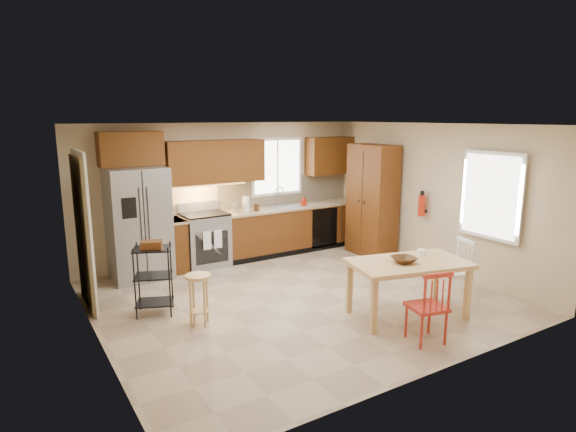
# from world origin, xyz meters

# --- Properties ---
(floor) EXTENTS (5.50, 5.50, 0.00)m
(floor) POSITION_xyz_m (0.00, 0.00, 0.00)
(floor) COLOR tan
(floor) RESTS_ON ground
(ceiling) EXTENTS (5.50, 5.00, 0.02)m
(ceiling) POSITION_xyz_m (0.00, 0.00, 2.50)
(ceiling) COLOR silver
(ceiling) RESTS_ON ground
(wall_back) EXTENTS (5.50, 0.02, 2.50)m
(wall_back) POSITION_xyz_m (0.00, 2.50, 1.25)
(wall_back) COLOR #CCB793
(wall_back) RESTS_ON ground
(wall_front) EXTENTS (5.50, 0.02, 2.50)m
(wall_front) POSITION_xyz_m (0.00, -2.50, 1.25)
(wall_front) COLOR #CCB793
(wall_front) RESTS_ON ground
(wall_left) EXTENTS (0.02, 5.00, 2.50)m
(wall_left) POSITION_xyz_m (-2.75, 0.00, 1.25)
(wall_left) COLOR #CCB793
(wall_left) RESTS_ON ground
(wall_right) EXTENTS (0.02, 5.00, 2.50)m
(wall_right) POSITION_xyz_m (2.75, 0.00, 1.25)
(wall_right) COLOR #CCB793
(wall_right) RESTS_ON ground
(refrigerator) EXTENTS (0.92, 0.75, 1.82)m
(refrigerator) POSITION_xyz_m (-1.70, 2.12, 0.91)
(refrigerator) COLOR gray
(refrigerator) RESTS_ON floor
(range_stove) EXTENTS (0.76, 0.63, 0.92)m
(range_stove) POSITION_xyz_m (-0.55, 2.19, 0.46)
(range_stove) COLOR gray
(range_stove) RESTS_ON floor
(base_cabinet_narrow) EXTENTS (0.30, 0.60, 0.90)m
(base_cabinet_narrow) POSITION_xyz_m (-1.10, 2.20, 0.45)
(base_cabinet_narrow) COLOR #592B10
(base_cabinet_narrow) RESTS_ON floor
(base_cabinet_run) EXTENTS (2.92, 0.60, 0.90)m
(base_cabinet_run) POSITION_xyz_m (1.29, 2.20, 0.45)
(base_cabinet_run) COLOR #592B10
(base_cabinet_run) RESTS_ON floor
(dishwasher) EXTENTS (0.60, 0.02, 0.78)m
(dishwasher) POSITION_xyz_m (1.85, 1.91, 0.45)
(dishwasher) COLOR black
(dishwasher) RESTS_ON floor
(backsplash) EXTENTS (2.92, 0.03, 0.55)m
(backsplash) POSITION_xyz_m (1.29, 2.48, 1.18)
(backsplash) COLOR beige
(backsplash) RESTS_ON wall_back
(upper_over_fridge) EXTENTS (1.00, 0.35, 0.55)m
(upper_over_fridge) POSITION_xyz_m (-1.70, 2.33, 2.10)
(upper_over_fridge) COLOR #5C340F
(upper_over_fridge) RESTS_ON wall_back
(upper_left_block) EXTENTS (1.80, 0.35, 0.75)m
(upper_left_block) POSITION_xyz_m (-0.25, 2.33, 1.83)
(upper_left_block) COLOR #5C340F
(upper_left_block) RESTS_ON wall_back
(upper_right_block) EXTENTS (1.00, 0.35, 0.75)m
(upper_right_block) POSITION_xyz_m (2.25, 2.33, 1.83)
(upper_right_block) COLOR #5C340F
(upper_right_block) RESTS_ON wall_back
(window_back) EXTENTS (1.12, 0.04, 1.12)m
(window_back) POSITION_xyz_m (1.10, 2.48, 1.65)
(window_back) COLOR white
(window_back) RESTS_ON wall_back
(sink) EXTENTS (0.62, 0.46, 0.16)m
(sink) POSITION_xyz_m (1.10, 2.20, 0.86)
(sink) COLOR gray
(sink) RESTS_ON base_cabinet_run
(undercab_glow) EXTENTS (1.60, 0.30, 0.01)m
(undercab_glow) POSITION_xyz_m (-0.55, 2.30, 1.43)
(undercab_glow) COLOR #FFBF66
(undercab_glow) RESTS_ON wall_back
(soap_bottle) EXTENTS (0.09, 0.09, 0.19)m
(soap_bottle) POSITION_xyz_m (1.48, 2.10, 1.00)
(soap_bottle) COLOR #AD210C
(soap_bottle) RESTS_ON base_cabinet_run
(paper_towel) EXTENTS (0.12, 0.12, 0.28)m
(paper_towel) POSITION_xyz_m (0.25, 2.15, 1.04)
(paper_towel) COLOR white
(paper_towel) RESTS_ON base_cabinet_run
(canister_steel) EXTENTS (0.11, 0.11, 0.18)m
(canister_steel) POSITION_xyz_m (0.05, 2.15, 0.99)
(canister_steel) COLOR gray
(canister_steel) RESTS_ON base_cabinet_run
(canister_wood) EXTENTS (0.10, 0.10, 0.14)m
(canister_wood) POSITION_xyz_m (0.45, 2.12, 0.97)
(canister_wood) COLOR #462A12
(canister_wood) RESTS_ON base_cabinet_run
(pantry) EXTENTS (0.50, 0.95, 2.10)m
(pantry) POSITION_xyz_m (2.43, 1.20, 1.05)
(pantry) COLOR #592B10
(pantry) RESTS_ON floor
(fire_extinguisher) EXTENTS (0.12, 0.12, 0.36)m
(fire_extinguisher) POSITION_xyz_m (2.63, 0.15, 1.10)
(fire_extinguisher) COLOR #AD210C
(fire_extinguisher) RESTS_ON wall_right
(window_right) EXTENTS (0.04, 1.02, 1.32)m
(window_right) POSITION_xyz_m (2.68, -1.15, 1.45)
(window_right) COLOR white
(window_right) RESTS_ON wall_right
(doorway) EXTENTS (0.04, 0.95, 2.10)m
(doorway) POSITION_xyz_m (-2.67, 1.30, 1.05)
(doorway) COLOR #8C7A59
(doorway) RESTS_ON wall_left
(dining_table) EXTENTS (1.67, 1.18, 0.74)m
(dining_table) POSITION_xyz_m (0.89, -1.29, 0.37)
(dining_table) COLOR tan
(dining_table) RESTS_ON floor
(chair_red) EXTENTS (0.50, 0.50, 0.89)m
(chair_red) POSITION_xyz_m (0.54, -1.94, 0.45)
(chair_red) COLOR #A52519
(chair_red) RESTS_ON floor
(chair_white) EXTENTS (0.50, 0.50, 0.89)m
(chair_white) POSITION_xyz_m (1.84, -1.24, 0.45)
(chair_white) COLOR white
(chair_white) RESTS_ON floor
(table_bowl) EXTENTS (0.37, 0.37, 0.08)m
(table_bowl) POSITION_xyz_m (0.80, -1.29, 0.75)
(table_bowl) COLOR #462A12
(table_bowl) RESTS_ON dining_table
(table_jar) EXTENTS (0.13, 0.13, 0.13)m
(table_jar) POSITION_xyz_m (1.22, -1.19, 0.78)
(table_jar) COLOR white
(table_jar) RESTS_ON dining_table
(bar_stool) EXTENTS (0.37, 0.37, 0.66)m
(bar_stool) POSITION_xyz_m (-1.56, -0.10, 0.33)
(bar_stool) COLOR tan
(bar_stool) RESTS_ON floor
(utility_cart) EXTENTS (0.59, 0.53, 0.96)m
(utility_cart) POSITION_xyz_m (-1.94, 0.54, 0.48)
(utility_cart) COLOR black
(utility_cart) RESTS_ON floor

